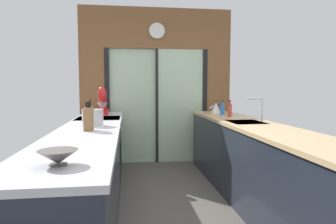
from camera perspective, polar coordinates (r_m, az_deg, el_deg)
The scene contains 13 objects.
ground_plane at distance 3.75m, azimuth 0.74°, elevation -16.25°, with size 5.04×7.60×0.02m, color #4C4742.
back_wall_unit at distance 5.29m, azimuth -2.15°, elevation 6.79°, with size 2.64×0.12×2.70m.
left_counter_run at distance 3.15m, azimuth -14.88°, elevation -11.49°, with size 0.62×3.80×0.92m.
right_counter_run at distance 3.58m, azimuth 16.25°, elevation -9.53°, with size 0.62×3.80×0.92m.
sink_faucet at distance 3.77m, azimuth 17.01°, elevation 1.12°, with size 0.19×0.02×0.29m.
oven_range at distance 4.23m, azimuth -12.98°, elevation -7.39°, with size 0.60×0.60×0.92m.
mixing_bowl at distance 1.72m, azimuth -20.19°, elevation -8.05°, with size 0.21×0.21×0.08m.
knife_block at distance 2.97m, azimuth -14.88°, elevation -1.26°, with size 0.08×0.14×0.30m.
stand_mixer at distance 4.63m, azimuth -12.35°, elevation 1.50°, with size 0.17×0.27×0.42m.
stock_pot at distance 3.32m, azimuth -14.12°, elevation -1.02°, with size 0.23×0.23×0.20m.
kettle at distance 4.86m, azimuth 9.13°, elevation 0.84°, with size 0.25×0.17×0.20m.
soap_bottle_near at distance 4.25m, azimuth 11.65°, elevation 0.38°, with size 0.06×0.06×0.23m.
soap_bottle_far at distance 4.55m, azimuth 10.31°, elevation 0.55°, with size 0.06×0.06×0.21m.
Camera 1 is at (-0.52, -2.87, 1.34)m, focal length 32.04 mm.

